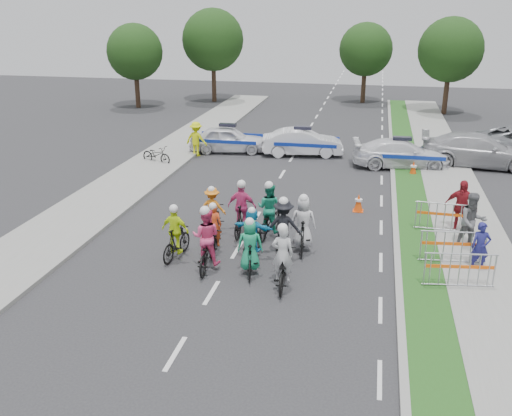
% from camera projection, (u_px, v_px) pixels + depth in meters
% --- Properties ---
extents(ground, '(90.00, 90.00, 0.00)m').
position_uv_depth(ground, '(212.00, 293.00, 15.83)').
color(ground, '#28282B').
rests_on(ground, ground).
extents(curb_right, '(0.20, 60.00, 0.12)m').
position_uv_depth(curb_right, '(396.00, 238.00, 19.43)').
color(curb_right, gray).
rests_on(curb_right, ground).
extents(grass_strip, '(1.20, 60.00, 0.11)m').
position_uv_depth(grass_strip, '(417.00, 239.00, 19.29)').
color(grass_strip, '#274C18').
rests_on(grass_strip, ground).
extents(sidewalk_right, '(2.40, 60.00, 0.13)m').
position_uv_depth(sidewalk_right, '(473.00, 243.00, 18.94)').
color(sidewalk_right, gray).
rests_on(sidewalk_right, ground).
extents(sidewalk_left, '(3.00, 60.00, 0.13)m').
position_uv_depth(sidewalk_left, '(84.00, 213.00, 21.68)').
color(sidewalk_left, gray).
rests_on(sidewalk_left, ground).
extents(rider_0, '(0.82, 1.95, 1.94)m').
position_uv_depth(rider_0, '(283.00, 265.00, 16.01)').
color(rider_0, black).
rests_on(rider_0, ground).
extents(rider_1, '(0.83, 1.77, 1.80)m').
position_uv_depth(rider_1, '(250.00, 252.00, 16.75)').
color(rider_1, black).
rests_on(rider_1, ground).
extents(rider_2, '(0.89, 2.03, 2.03)m').
position_uv_depth(rider_2, '(207.00, 245.00, 17.08)').
color(rider_2, black).
rests_on(rider_2, ground).
extents(rider_3, '(0.96, 1.79, 1.82)m').
position_uv_depth(rider_3, '(176.00, 237.00, 17.78)').
color(rider_3, black).
rests_on(rider_3, ground).
extents(rider_4, '(1.18, 2.03, 2.01)m').
position_uv_depth(rider_4, '(283.00, 233.00, 17.90)').
color(rider_4, black).
rests_on(rider_4, ground).
extents(rider_5, '(1.37, 1.63, 1.65)m').
position_uv_depth(rider_5, '(252.00, 235.00, 17.99)').
color(rider_5, black).
rests_on(rider_5, ground).
extents(rider_6, '(0.83, 1.70, 1.67)m').
position_uv_depth(rider_6, '(214.00, 234.00, 18.41)').
color(rider_6, black).
rests_on(rider_6, ground).
extents(rider_7, '(0.86, 1.90, 1.96)m').
position_uv_depth(rider_7, '(303.00, 229.00, 18.32)').
color(rider_7, black).
rests_on(rider_7, ground).
extents(rider_8, '(1.01, 2.04, 1.99)m').
position_uv_depth(rider_8, '(269.00, 216.00, 19.51)').
color(rider_8, black).
rests_on(rider_8, ground).
extents(rider_9, '(1.02, 1.92, 2.00)m').
position_uv_depth(rider_9, '(242.00, 214.00, 19.63)').
color(rider_9, black).
rests_on(rider_9, ground).
extents(rider_10, '(0.96, 1.68, 1.69)m').
position_uv_depth(rider_10, '(213.00, 214.00, 19.91)').
color(rider_10, black).
rests_on(rider_10, ground).
extents(police_car_0, '(4.31, 2.32, 1.39)m').
position_uv_depth(police_car_0, '(228.00, 139.00, 30.77)').
color(police_car_0, white).
rests_on(police_car_0, ground).
extents(police_car_1, '(4.42, 2.17, 1.39)m').
position_uv_depth(police_car_1, '(302.00, 142.00, 30.06)').
color(police_car_1, white).
rests_on(police_car_1, ground).
extents(police_car_2, '(4.87, 2.48, 1.36)m').
position_uv_depth(police_car_2, '(401.00, 154.00, 27.87)').
color(police_car_2, white).
rests_on(police_car_2, ground).
extents(civilian_sedan, '(5.65, 2.62, 1.60)m').
position_uv_depth(civilian_sedan, '(478.00, 150.00, 27.97)').
color(civilian_sedan, '#A7A8AC').
rests_on(civilian_sedan, ground).
extents(spectator_0, '(0.59, 0.42, 1.53)m').
position_uv_depth(spectator_0, '(481.00, 247.00, 16.93)').
color(spectator_0, navy).
rests_on(spectator_0, ground).
extents(spectator_1, '(1.08, 0.93, 1.91)m').
position_uv_depth(spectator_1, '(472.00, 221.00, 18.38)').
color(spectator_1, '#5E5F63').
rests_on(spectator_1, ground).
extents(spectator_2, '(1.22, 0.88, 1.92)m').
position_uv_depth(spectator_2, '(461.00, 207.00, 19.70)').
color(spectator_2, maroon).
rests_on(spectator_2, ground).
extents(marshal_hiviz, '(1.27, 0.87, 1.81)m').
position_uv_depth(marshal_hiviz, '(196.00, 139.00, 29.88)').
color(marshal_hiviz, '#D4E20B').
rests_on(marshal_hiviz, ground).
extents(barrier_0, '(2.05, 0.77, 1.12)m').
position_uv_depth(barrier_0, '(459.00, 272.00, 15.81)').
color(barrier_0, '#A5A8AD').
rests_on(barrier_0, ground).
extents(barrier_1, '(2.04, 0.71, 1.12)m').
position_uv_depth(barrier_1, '(453.00, 248.00, 17.32)').
color(barrier_1, '#A5A8AD').
rests_on(barrier_1, ground).
extents(barrier_2, '(2.02, 0.59, 1.12)m').
position_uv_depth(barrier_2, '(444.00, 218.00, 19.75)').
color(barrier_2, '#A5A8AD').
rests_on(barrier_2, ground).
extents(cone_0, '(0.40, 0.40, 0.70)m').
position_uv_depth(cone_0, '(358.00, 203.00, 21.99)').
color(cone_0, '#F24C0C').
rests_on(cone_0, ground).
extents(cone_1, '(0.40, 0.40, 0.70)m').
position_uv_depth(cone_1, '(413.00, 168.00, 26.58)').
color(cone_1, '#F24C0C').
rests_on(cone_1, ground).
extents(parked_bike, '(1.83, 1.15, 0.91)m').
position_uv_depth(parked_bike, '(156.00, 155.00, 28.56)').
color(parked_bike, black).
rests_on(parked_bike, ground).
extents(tree_0, '(4.20, 4.20, 6.30)m').
position_uv_depth(tree_0, '(135.00, 52.00, 42.94)').
color(tree_0, '#382619').
rests_on(tree_0, ground).
extents(tree_1, '(4.55, 4.55, 6.82)m').
position_uv_depth(tree_1, '(451.00, 50.00, 40.20)').
color(tree_1, '#382619').
rests_on(tree_1, ground).
extents(tree_3, '(4.90, 4.90, 7.35)m').
position_uv_depth(tree_3, '(213.00, 40.00, 45.42)').
color(tree_3, '#382619').
rests_on(tree_3, ground).
extents(tree_4, '(4.20, 4.20, 6.30)m').
position_uv_depth(tree_4, '(366.00, 50.00, 45.16)').
color(tree_4, '#382619').
rests_on(tree_4, ground).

